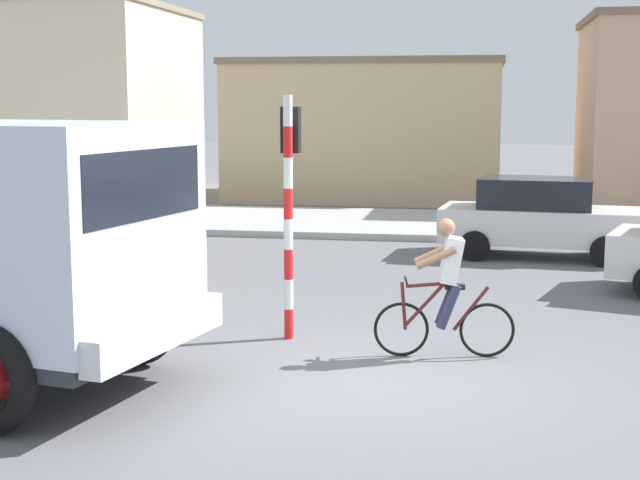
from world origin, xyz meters
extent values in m
plane|color=slate|center=(0.00, 0.00, 0.00)|extent=(120.00, 120.00, 0.00)
cube|color=#ADADA8|center=(0.00, 13.01, 0.08)|extent=(80.00, 5.00, 0.16)
cube|color=silver|center=(-2.22, -1.37, 0.80)|extent=(0.70, 2.38, 0.36)
cube|color=black|center=(-2.36, -1.34, 2.30)|extent=(0.53, 2.11, 0.70)
torus|color=black|center=(-3.04, 0.09, 0.55)|extent=(1.13, 0.45, 1.10)
cylinder|color=red|center=(-3.04, 0.09, 0.55)|extent=(0.54, 0.39, 0.50)
torus|color=black|center=(0.05, 1.01, 0.34)|extent=(0.68, 0.13, 0.68)
torus|color=black|center=(1.09, 1.15, 0.34)|extent=(0.68, 0.13, 0.68)
cylinder|color=#591E1E|center=(0.39, 1.06, 0.91)|extent=(0.60, 0.13, 0.09)
cylinder|color=#591E1E|center=(0.34, 1.05, 0.66)|extent=(0.51, 0.11, 0.57)
cylinder|color=#591E1E|center=(0.89, 1.13, 0.61)|extent=(0.44, 0.10, 0.57)
cylinder|color=#591E1E|center=(0.08, 1.01, 0.64)|extent=(0.10, 0.06, 0.59)
cylinder|color=black|center=(0.10, 1.02, 0.95)|extent=(0.10, 0.50, 0.03)
cube|color=black|center=(0.69, 1.10, 0.88)|extent=(0.25, 0.15, 0.06)
cube|color=white|center=(0.64, 1.09, 1.21)|extent=(0.34, 0.36, 0.59)
sphere|color=#9E7051|center=(0.57, 1.08, 1.61)|extent=(0.22, 0.22, 0.22)
cylinder|color=#2D334C|center=(0.62, 0.99, 0.65)|extent=(0.32, 0.16, 0.57)
cylinder|color=#9E7051|center=(0.46, 0.90, 1.26)|extent=(0.50, 0.16, 0.29)
cylinder|color=#2D334C|center=(0.60, 1.19, 0.65)|extent=(0.32, 0.16, 0.57)
cylinder|color=#9E7051|center=(0.42, 1.22, 1.26)|extent=(0.50, 0.16, 0.29)
cylinder|color=red|center=(-1.50, 1.62, 0.20)|extent=(0.12, 0.12, 0.40)
cylinder|color=white|center=(-1.50, 1.62, 0.60)|extent=(0.12, 0.12, 0.40)
cylinder|color=red|center=(-1.50, 1.62, 1.00)|extent=(0.12, 0.12, 0.40)
cylinder|color=white|center=(-1.50, 1.62, 1.40)|extent=(0.12, 0.12, 0.40)
cylinder|color=red|center=(-1.50, 1.62, 1.80)|extent=(0.12, 0.12, 0.40)
cylinder|color=white|center=(-1.50, 1.62, 2.20)|extent=(0.12, 0.12, 0.40)
cylinder|color=red|center=(-1.50, 1.62, 2.60)|extent=(0.12, 0.12, 0.40)
cylinder|color=white|center=(-1.50, 1.62, 3.00)|extent=(0.12, 0.12, 0.40)
cube|color=black|center=(-1.50, 1.80, 2.75)|extent=(0.24, 0.20, 0.60)
sphere|color=green|center=(-1.50, 1.92, 2.75)|extent=(0.14, 0.14, 0.14)
cube|color=gold|center=(-7.14, 5.54, 0.65)|extent=(4.27, 2.52, 0.70)
cube|color=black|center=(-7.29, 5.58, 1.30)|extent=(2.46, 1.89, 0.60)
cylinder|color=black|center=(-5.75, 6.11, 0.30)|extent=(0.62, 0.31, 0.60)
cylinder|color=black|center=(-6.11, 4.45, 0.30)|extent=(0.62, 0.31, 0.60)
cylinder|color=black|center=(-8.17, 6.64, 0.30)|extent=(0.62, 0.31, 0.60)
cube|color=white|center=(2.18, 8.91, 0.65)|extent=(4.16, 2.13, 0.70)
cube|color=black|center=(2.03, 8.93, 1.30)|extent=(2.35, 1.68, 0.60)
cylinder|color=black|center=(3.51, 9.62, 0.30)|extent=(0.62, 0.25, 0.60)
cylinder|color=black|center=(3.32, 7.93, 0.30)|extent=(0.62, 0.25, 0.60)
cylinder|color=black|center=(1.04, 9.89, 0.30)|extent=(0.62, 0.25, 0.60)
cylinder|color=black|center=(0.85, 8.20, 0.30)|extent=(0.62, 0.25, 0.60)
cube|color=beige|center=(-13.73, 20.20, 3.07)|extent=(8.43, 7.62, 6.13)
cube|color=gray|center=(-13.73, 20.20, 6.23)|extent=(8.60, 7.78, 0.20)
cube|color=#D1B284|center=(-2.79, 20.13, 2.12)|extent=(8.46, 5.62, 4.24)
cube|color=#7D6B4F|center=(-2.79, 20.13, 4.34)|extent=(8.63, 5.73, 0.20)
camera|label=1|loc=(1.01, -10.12, 3.11)|focal=52.13mm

